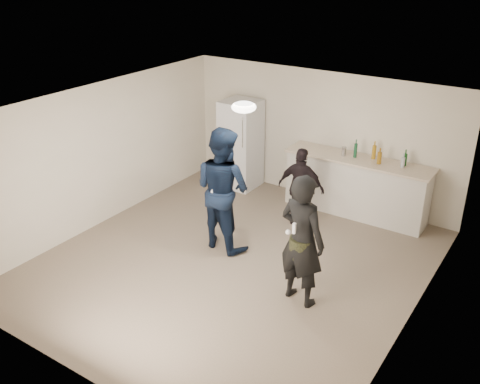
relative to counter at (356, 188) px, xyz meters
The scene contains 21 objects.
floor 2.87m from the counter, 108.92° to the right, with size 6.00×6.00×0.00m, color #6B5B4C.
ceiling 3.44m from the counter, 108.92° to the right, with size 6.00×6.00×0.00m, color silver.
wall_back 1.21m from the counter, 160.17° to the left, with size 6.00×6.00×0.00m, color beige.
wall_front 5.79m from the counter, 99.17° to the right, with size 6.00×6.00×0.00m, color beige.
wall_left 4.59m from the counter, 143.93° to the right, with size 6.00×6.00×0.00m, color beige.
wall_right 3.32m from the counter, 55.50° to the right, with size 6.00×6.00×0.00m, color beige.
counter is the anchor object (origin of this frame).
counter_top 0.55m from the counter, ahead, with size 2.68×0.64×0.04m, color beige.
fridge 2.51m from the counter, behind, with size 0.70×0.70×1.80m, color silver.
fridge_handle 2.37m from the counter, 168.68° to the right, with size 0.02×0.02×0.60m, color silver.
ceiling_dome 3.19m from the counter, 111.11° to the right, with size 0.36×0.36×0.16m, color white.
shaker 0.71m from the counter, behind, with size 0.08×0.08×0.17m, color #AAA9AE.
man 2.71m from the counter, 121.05° to the right, with size 0.99×0.77×2.04m, color #0F2140.
woman 3.01m from the counter, 82.26° to the right, with size 0.70×0.46×1.91m, color black.
camo_shorts 3.00m from the counter, 82.26° to the right, with size 0.34×0.34×0.28m, color #2D3317.
spectator 1.16m from the counter, 124.70° to the right, with size 0.84×0.35×1.43m, color black.
remote_man 2.95m from the counter, 118.20° to the right, with size 0.04×0.04×0.15m, color white.
nunchuk_man 2.86m from the counter, 116.34° to the right, with size 0.07×0.07×0.07m, color silver.
remote_woman 3.31m from the counter, 82.86° to the right, with size 0.04×0.04×0.15m, color white.
nunchuk_woman 3.25m from the counter, 84.58° to the right, with size 0.07×0.07×0.07m, color white.
bottle_cluster 0.79m from the counter, ahead, with size 0.93×0.25×0.26m.
Camera 1 is at (4.06, -5.95, 4.53)m, focal length 40.00 mm.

